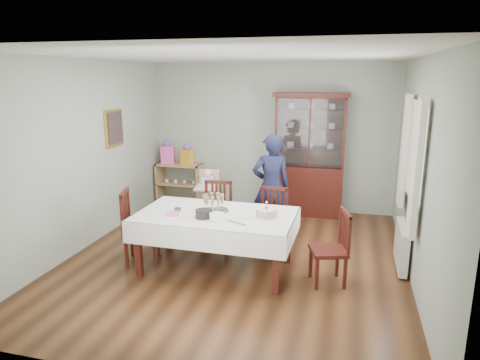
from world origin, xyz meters
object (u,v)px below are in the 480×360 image
(chair_far_left, at_px, (217,228))
(chair_far_right, at_px, (271,233))
(china_cabinet, at_px, (310,153))
(dining_table, at_px, (216,241))
(champagne_tray, at_px, (214,206))
(chair_end_left, at_px, (141,241))
(woman, at_px, (271,186))
(sideboard, at_px, (180,184))
(gift_bag_pink, at_px, (168,153))
(gift_bag_orange, at_px, (187,155))
(high_chair, at_px, (208,206))
(birthday_cake, at_px, (266,213))
(chair_end_right, at_px, (329,262))

(chair_far_left, height_order, chair_far_right, chair_far_left)
(china_cabinet, relative_size, chair_far_right, 2.38)
(dining_table, bearing_deg, champagne_tray, 125.57)
(chair_end_left, xyz_separation_m, woman, (1.51, 1.37, 0.51))
(sideboard, height_order, champagne_tray, champagne_tray)
(chair_far_left, bearing_deg, champagne_tray, -80.94)
(gift_bag_pink, xyz_separation_m, gift_bag_orange, (0.40, 0.00, -0.03))
(chair_end_left, distance_m, woman, 2.10)
(high_chair, bearing_deg, chair_end_left, -113.49)
(chair_far_right, height_order, gift_bag_orange, gift_bag_orange)
(chair_end_left, bearing_deg, birthday_cake, -106.00)
(sideboard, bearing_deg, chair_end_right, -41.31)
(gift_bag_pink, bearing_deg, dining_table, -55.29)
(china_cabinet, distance_m, chair_far_left, 2.34)
(chair_end_right, relative_size, woman, 0.56)
(gift_bag_orange, bearing_deg, chair_far_right, -43.23)
(dining_table, bearing_deg, gift_bag_pink, 124.71)
(sideboard, xyz_separation_m, chair_far_left, (1.35, -1.88, -0.12))
(chair_end_right, bearing_deg, gift_bag_orange, -150.52)
(chair_end_right, height_order, woman, woman)
(champagne_tray, xyz_separation_m, gift_bag_orange, (-1.36, 2.55, 0.14))
(china_cabinet, bearing_deg, dining_table, -109.31)
(sideboard, bearing_deg, birthday_cake, -49.59)
(chair_far_right, distance_m, gift_bag_pink, 3.12)
(woman, distance_m, high_chair, 1.12)
(china_cabinet, xyz_separation_m, chair_end_right, (0.52, -2.63, -0.85))
(chair_far_left, distance_m, gift_bag_orange, 2.31)
(china_cabinet, height_order, chair_far_left, china_cabinet)
(chair_end_right, xyz_separation_m, high_chair, (-2.01, 1.41, 0.12))
(chair_far_right, relative_size, gift_bag_pink, 1.98)
(gift_bag_pink, height_order, gift_bag_orange, gift_bag_pink)
(chair_far_right, xyz_separation_m, gift_bag_orange, (-1.99, 1.87, 0.71))
(sideboard, distance_m, chair_end_right, 4.03)
(chair_far_left, height_order, gift_bag_pink, gift_bag_pink)
(woman, height_order, birthday_cake, woman)
(woman, bearing_deg, chair_end_right, 101.82)
(high_chair, xyz_separation_m, gift_bag_pink, (-1.23, 1.22, 0.61))
(sideboard, height_order, chair_far_left, chair_far_left)
(champagne_tray, height_order, gift_bag_pink, gift_bag_pink)
(high_chair, bearing_deg, champagne_tray, -73.13)
(dining_table, distance_m, chair_far_left, 0.79)
(chair_far_left, distance_m, chair_far_right, 0.81)
(gift_bag_pink, bearing_deg, gift_bag_orange, 0.00)
(champagne_tray, relative_size, birthday_cake, 1.23)
(champagne_tray, xyz_separation_m, birthday_cake, (0.70, -0.06, -0.02))
(chair_end_right, distance_m, birthday_cake, 0.96)
(chair_end_left, relative_size, woman, 0.61)
(champagne_tray, bearing_deg, china_cabinet, 69.35)
(sideboard, height_order, chair_end_right, chair_end_right)
(champagne_tray, height_order, birthday_cake, champagne_tray)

